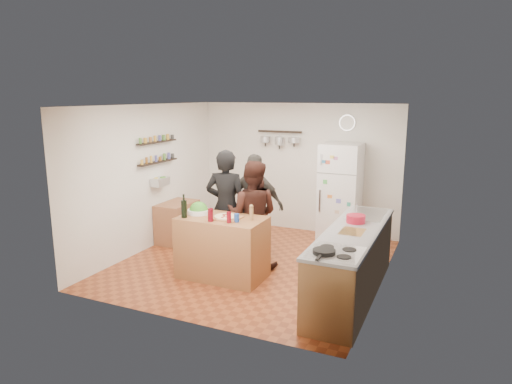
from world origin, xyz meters
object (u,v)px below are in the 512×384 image
at_px(person_back, 255,205).
at_px(counter_run, 352,263).
at_px(salad_bowl, 199,212).
at_px(wall_clock, 347,123).
at_px(pepper_mill, 251,214).
at_px(prep_island, 222,247).
at_px(person_left, 226,207).
at_px(person_center, 252,215).
at_px(salt_canister, 237,218).
at_px(red_bowl, 356,219).
at_px(skillet, 324,252).
at_px(fridge, 340,193).
at_px(side_table, 177,222).
at_px(wine_bottle, 184,209).

xyz_separation_m(person_back, counter_run, (1.86, -0.97, -0.40)).
relative_size(salad_bowl, wall_clock, 1.10).
xyz_separation_m(pepper_mill, counter_run, (1.44, 0.10, -0.55)).
bearing_deg(prep_island, person_left, 112.09).
bearing_deg(person_center, person_back, -80.46).
xyz_separation_m(salt_canister, person_center, (-0.07, 0.68, -0.13)).
distance_m(salt_canister, person_center, 0.70).
xyz_separation_m(salt_canister, red_bowl, (1.54, 0.61, 0.01)).
bearing_deg(prep_island, pepper_mill, 6.34).
distance_m(salad_bowl, person_center, 0.83).
xyz_separation_m(skillet, fridge, (-0.65, 3.36, -0.04)).
xyz_separation_m(person_center, skillet, (1.56, -1.48, 0.10)).
xyz_separation_m(salt_canister, counter_run, (1.59, 0.27, -0.52)).
height_order(prep_island, person_left, person_left).
relative_size(pepper_mill, person_left, 0.10).
height_order(prep_island, fridge, fridge).
relative_size(prep_island, person_left, 0.68).
bearing_deg(pepper_mill, person_left, 142.06).
distance_m(prep_island, person_left, 0.78).
xyz_separation_m(wall_clock, side_table, (-2.69, -1.63, -1.78)).
height_order(pepper_mill, wall_clock, wall_clock).
bearing_deg(person_back, wall_clock, -122.88).
xyz_separation_m(counter_run, skillet, (-0.10, -1.06, 0.49)).
bearing_deg(fridge, side_table, -154.16).
height_order(person_left, side_table, person_left).
distance_m(wine_bottle, salt_canister, 0.81).
relative_size(salt_canister, counter_run, 0.04).
bearing_deg(salad_bowl, salt_canister, -13.28).
distance_m(salad_bowl, counter_run, 2.36).
bearing_deg(person_center, side_table, -28.75).
relative_size(person_center, wall_clock, 5.61).
bearing_deg(counter_run, wine_bottle, -171.26).
bearing_deg(salt_canister, person_back, 102.57).
xyz_separation_m(skillet, side_table, (-3.34, 2.06, -0.58)).
relative_size(pepper_mill, person_center, 0.11).
xyz_separation_m(person_center, red_bowl, (1.61, -0.07, 0.13)).
relative_size(person_center, skillet, 6.61).
bearing_deg(prep_island, person_back, 88.74).
bearing_deg(person_back, side_table, -0.14).
distance_m(salt_canister, counter_run, 1.69).
height_order(fridge, side_table, fridge).
relative_size(salad_bowl, fridge, 0.18).
xyz_separation_m(person_center, side_table, (-1.78, 0.58, -0.48)).
distance_m(skillet, fridge, 3.42).
height_order(wine_bottle, counter_run, wine_bottle).
bearing_deg(pepper_mill, wine_bottle, -164.13).
xyz_separation_m(wine_bottle, counter_run, (2.39, 0.37, -0.59)).
height_order(person_left, wall_clock, wall_clock).
xyz_separation_m(salt_canister, fridge, (0.84, 2.57, -0.07)).
bearing_deg(red_bowl, counter_run, -81.83).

